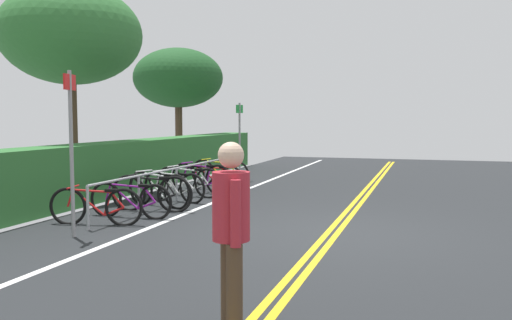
{
  "coord_description": "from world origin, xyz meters",
  "views": [
    {
      "loc": [
        -8.63,
        -1.43,
        1.86
      ],
      "look_at": [
        1.05,
        1.66,
        1.06
      ],
      "focal_mm": 37.78,
      "sensor_mm": 36.0,
      "label": 1
    }
  ],
  "objects_px": {
    "sign_post_near": "(71,139)",
    "tree_mid": "(71,35)",
    "bicycle_0": "(96,206)",
    "pedestrian": "(231,225)",
    "bicycle_5": "(188,182)",
    "bicycle_2": "(152,193)",
    "bicycle_1": "(130,200)",
    "bicycle_6": "(201,178)",
    "tree_far_right": "(178,78)",
    "sign_post_far": "(240,134)",
    "bike_rack": "(176,175)",
    "bicycle_3": "(158,189)",
    "bicycle_4": "(174,187)",
    "bicycle_8": "(220,173)",
    "bicycle_7": "(213,177)"
  },
  "relations": [
    {
      "from": "bicycle_4",
      "to": "tree_far_right",
      "type": "height_order",
      "value": "tree_far_right"
    },
    {
      "from": "bicycle_8",
      "to": "sign_post_near",
      "type": "bearing_deg",
      "value": -178.79
    },
    {
      "from": "bicycle_3",
      "to": "pedestrian",
      "type": "relative_size",
      "value": 1.06
    },
    {
      "from": "pedestrian",
      "to": "tree_far_right",
      "type": "xyz_separation_m",
      "value": [
        14.22,
        7.38,
        2.38
      ]
    },
    {
      "from": "bicycle_2",
      "to": "bicycle_3",
      "type": "xyz_separation_m",
      "value": [
        0.58,
        0.16,
        -0.0
      ]
    },
    {
      "from": "bicycle_0",
      "to": "bicycle_6",
      "type": "relative_size",
      "value": 0.94
    },
    {
      "from": "bicycle_7",
      "to": "pedestrian",
      "type": "bearing_deg",
      "value": -156.73
    },
    {
      "from": "bicycle_0",
      "to": "bicycle_1",
      "type": "xyz_separation_m",
      "value": [
        0.79,
        -0.21,
        0.0
      ]
    },
    {
      "from": "bicycle_7",
      "to": "sign_post_near",
      "type": "relative_size",
      "value": 0.67
    },
    {
      "from": "tree_mid",
      "to": "tree_far_right",
      "type": "xyz_separation_m",
      "value": [
        7.11,
        0.57,
        -0.54
      ]
    },
    {
      "from": "bicycle_0",
      "to": "pedestrian",
      "type": "height_order",
      "value": "pedestrian"
    },
    {
      "from": "bicycle_1",
      "to": "bicycle_5",
      "type": "bearing_deg",
      "value": 2.43
    },
    {
      "from": "bicycle_1",
      "to": "bicycle_6",
      "type": "height_order",
      "value": "bicycle_6"
    },
    {
      "from": "tree_far_right",
      "to": "bicycle_7",
      "type": "bearing_deg",
      "value": -146.67
    },
    {
      "from": "bike_rack",
      "to": "sign_post_far",
      "type": "relative_size",
      "value": 2.89
    },
    {
      "from": "sign_post_near",
      "to": "bicycle_2",
      "type": "bearing_deg",
      "value": -0.3
    },
    {
      "from": "bike_rack",
      "to": "sign_post_near",
      "type": "bearing_deg",
      "value": -178.64
    },
    {
      "from": "bicycle_8",
      "to": "tree_far_right",
      "type": "height_order",
      "value": "tree_far_right"
    },
    {
      "from": "bicycle_6",
      "to": "sign_post_far",
      "type": "bearing_deg",
      "value": -0.17
    },
    {
      "from": "bicycle_3",
      "to": "bicycle_2",
      "type": "bearing_deg",
      "value": -164.7
    },
    {
      "from": "pedestrian",
      "to": "sign_post_near",
      "type": "relative_size",
      "value": 0.64
    },
    {
      "from": "bicycle_6",
      "to": "pedestrian",
      "type": "relative_size",
      "value": 1.07
    },
    {
      "from": "bicycle_0",
      "to": "tree_mid",
      "type": "distance_m",
      "value": 5.69
    },
    {
      "from": "bicycle_4",
      "to": "sign_post_near",
      "type": "height_order",
      "value": "sign_post_near"
    },
    {
      "from": "bicycle_0",
      "to": "pedestrian",
      "type": "relative_size",
      "value": 1.01
    },
    {
      "from": "bicycle_8",
      "to": "tree_far_right",
      "type": "distance_m",
      "value": 6.74
    },
    {
      "from": "bicycle_1",
      "to": "bicycle_3",
      "type": "bearing_deg",
      "value": 5.17
    },
    {
      "from": "bicycle_6",
      "to": "sign_post_far",
      "type": "relative_size",
      "value": 0.77
    },
    {
      "from": "bicycle_8",
      "to": "bicycle_6",
      "type": "bearing_deg",
      "value": -178.13
    },
    {
      "from": "pedestrian",
      "to": "tree_far_right",
      "type": "bearing_deg",
      "value": 27.42
    },
    {
      "from": "bicycle_1",
      "to": "bike_rack",
      "type": "bearing_deg",
      "value": 1.8
    },
    {
      "from": "bicycle_3",
      "to": "bicycle_4",
      "type": "relative_size",
      "value": 1.05
    },
    {
      "from": "bicycle_0",
      "to": "bicycle_5",
      "type": "height_order",
      "value": "bicycle_5"
    },
    {
      "from": "bicycle_5",
      "to": "tree_mid",
      "type": "bearing_deg",
      "value": 94.5
    },
    {
      "from": "sign_post_near",
      "to": "tree_mid",
      "type": "distance_m",
      "value": 5.82
    },
    {
      "from": "bicycle_0",
      "to": "tree_far_right",
      "type": "height_order",
      "value": "tree_far_right"
    },
    {
      "from": "bicycle_4",
      "to": "bicycle_5",
      "type": "bearing_deg",
      "value": 1.54
    },
    {
      "from": "bicycle_1",
      "to": "sign_post_far",
      "type": "bearing_deg",
      "value": 0.54
    },
    {
      "from": "bicycle_4",
      "to": "bicycle_1",
      "type": "bearing_deg",
      "value": -177.22
    },
    {
      "from": "bicycle_1",
      "to": "bicycle_6",
      "type": "distance_m",
      "value": 3.43
    },
    {
      "from": "bicycle_0",
      "to": "pedestrian",
      "type": "distance_m",
      "value": 5.45
    },
    {
      "from": "bicycle_1",
      "to": "tree_mid",
      "type": "bearing_deg",
      "value": 50.49
    },
    {
      "from": "bicycle_0",
      "to": "bicycle_5",
      "type": "xyz_separation_m",
      "value": [
        3.6,
        -0.09,
        0.02
      ]
    },
    {
      "from": "bicycle_3",
      "to": "bicycle_5",
      "type": "distance_m",
      "value": 1.49
    },
    {
      "from": "sign_post_far",
      "to": "tree_mid",
      "type": "distance_m",
      "value": 5.42
    },
    {
      "from": "bicycle_8",
      "to": "bicycle_5",
      "type": "bearing_deg",
      "value": 179.8
    },
    {
      "from": "pedestrian",
      "to": "tree_mid",
      "type": "bearing_deg",
      "value": 43.75
    },
    {
      "from": "bicycle_6",
      "to": "bicycle_7",
      "type": "xyz_separation_m",
      "value": [
        0.69,
        -0.03,
        -0.05
      ]
    },
    {
      "from": "bicycle_0",
      "to": "bike_rack",
      "type": "bearing_deg",
      "value": -2.9
    },
    {
      "from": "bicycle_8",
      "to": "pedestrian",
      "type": "distance_m",
      "value": 10.11
    }
  ]
}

